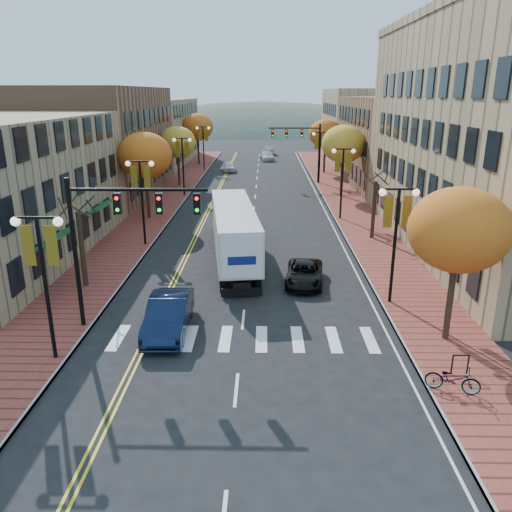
{
  "coord_description": "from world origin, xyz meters",
  "views": [
    {
      "loc": [
        1.01,
        -17.91,
        10.42
      ],
      "look_at": [
        0.56,
        7.14,
        2.2
      ],
      "focal_mm": 35.0,
      "sensor_mm": 36.0,
      "label": 1
    }
  ],
  "objects_px": {
    "black_suv": "(304,273)",
    "bicycle": "(453,379)",
    "semi_truck": "(233,226)",
    "navy_sedan": "(169,315)"
  },
  "relations": [
    {
      "from": "navy_sedan",
      "to": "bicycle",
      "type": "relative_size",
      "value": 2.63
    },
    {
      "from": "navy_sedan",
      "to": "semi_truck",
      "type": "bearing_deg",
      "value": 77.0
    },
    {
      "from": "semi_truck",
      "to": "black_suv",
      "type": "bearing_deg",
      "value": -54.12
    },
    {
      "from": "navy_sedan",
      "to": "black_suv",
      "type": "relative_size",
      "value": 1.14
    },
    {
      "from": "semi_truck",
      "to": "black_suv",
      "type": "distance_m",
      "value": 6.56
    },
    {
      "from": "semi_truck",
      "to": "navy_sedan",
      "type": "height_order",
      "value": "semi_truck"
    },
    {
      "from": "black_suv",
      "to": "bicycle",
      "type": "bearing_deg",
      "value": -61.34
    },
    {
      "from": "semi_truck",
      "to": "bicycle",
      "type": "distance_m",
      "value": 18.06
    },
    {
      "from": "navy_sedan",
      "to": "black_suv",
      "type": "distance_m",
      "value": 9.05
    },
    {
      "from": "navy_sedan",
      "to": "bicycle",
      "type": "distance_m",
      "value": 12.14
    }
  ]
}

